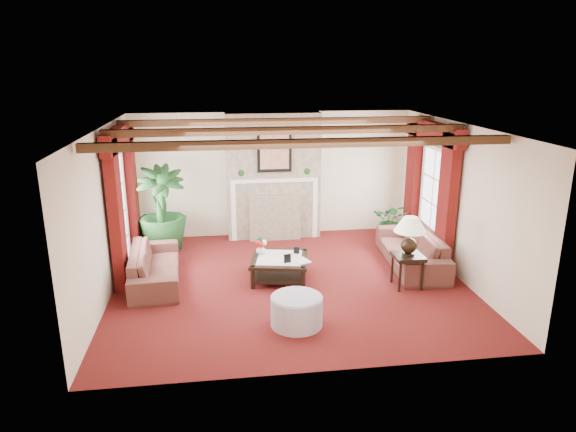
{
  "coord_description": "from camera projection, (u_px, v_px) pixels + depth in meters",
  "views": [
    {
      "loc": [
        -1.16,
        -8.19,
        3.66
      ],
      "look_at": [
        0.02,
        0.4,
        1.09
      ],
      "focal_mm": 32.0,
      "sensor_mm": 36.0,
      "label": 1
    }
  ],
  "objects": [
    {
      "name": "photo_frame_a",
      "position": [
        287.0,
        259.0,
        8.73
      ],
      "size": [
        0.13,
        0.05,
        0.16
      ],
      "primitive_type": null,
      "rotation": [
        0.0,
        0.0,
        0.21
      ],
      "color": "black",
      "rests_on": "coffee_table"
    },
    {
      "name": "photo_frame_b",
      "position": [
        297.0,
        251.0,
        9.16
      ],
      "size": [
        0.1,
        0.05,
        0.13
      ],
      "primitive_type": null,
      "rotation": [
        0.0,
        0.0,
        -0.31
      ],
      "color": "black",
      "rests_on": "coffee_table"
    },
    {
      "name": "side_table",
      "position": [
        407.0,
        270.0,
        8.74
      ],
      "size": [
        0.55,
        0.55,
        0.58
      ],
      "primitive_type": null,
      "rotation": [
        0.0,
        0.0,
        -0.12
      ],
      "color": "black",
      "rests_on": "ground"
    },
    {
      "name": "back_wall",
      "position": [
        272.0,
        174.0,
        11.2
      ],
      "size": [
        6.0,
        0.02,
        2.7
      ],
      "primitive_type": "cube",
      "color": "beige",
      "rests_on": "ground"
    },
    {
      "name": "sofa_left",
      "position": [
        155.0,
        260.0,
        8.89
      ],
      "size": [
        2.14,
        0.89,
        0.8
      ],
      "primitive_type": "imported",
      "rotation": [
        0.0,
        0.0,
        1.64
      ],
      "color": "#370F17",
      "rests_on": "ground"
    },
    {
      "name": "potted_palm",
      "position": [
        162.0,
        228.0,
        10.37
      ],
      "size": [
        1.69,
        2.14,
        0.98
      ],
      "primitive_type": "imported",
      "rotation": [
        0.0,
        0.0,
        0.21
      ],
      "color": "black",
      "rests_on": "ground"
    },
    {
      "name": "ceiling",
      "position": [
        290.0,
        127.0,
        8.21
      ],
      "size": [
        6.0,
        6.0,
        0.0
      ],
      "primitive_type": "plane",
      "rotation": [
        3.14,
        0.0,
        0.0
      ],
      "color": "white",
      "rests_on": "floor"
    },
    {
      "name": "ottoman",
      "position": [
        297.0,
        311.0,
        7.45
      ],
      "size": [
        0.76,
        0.76,
        0.44
      ],
      "primitive_type": "cylinder",
      "color": "#A29AAF",
      "rests_on": "ground"
    },
    {
      "name": "left_wall",
      "position": [
        105.0,
        215.0,
        8.2
      ],
      "size": [
        0.02,
        5.5,
        2.7
      ],
      "primitive_type": "cube",
      "color": "beige",
      "rests_on": "ground"
    },
    {
      "name": "sofa_right",
      "position": [
        412.0,
        243.0,
        9.62
      ],
      "size": [
        2.33,
        1.01,
        0.87
      ],
      "primitive_type": "imported",
      "rotation": [
        0.0,
        0.0,
        -1.65
      ],
      "color": "#370F17",
      "rests_on": "ground"
    },
    {
      "name": "french_door_right",
      "position": [
        438.0,
        148.0,
        9.71
      ],
      "size": [
        0.1,
        1.1,
        2.16
      ],
      "primitive_type": null,
      "color": "white",
      "rests_on": "ground"
    },
    {
      "name": "book",
      "position": [
        297.0,
        255.0,
        8.73
      ],
      "size": [
        0.24,
        0.18,
        0.3
      ],
      "primitive_type": "imported",
      "rotation": [
        0.0,
        0.0,
        0.39
      ],
      "color": "black",
      "rests_on": "coffee_table"
    },
    {
      "name": "fireplace",
      "position": [
        273.0,
        113.0,
        10.63
      ],
      "size": [
        2.0,
        0.52,
        2.7
      ],
      "primitive_type": null,
      "color": "tan",
      "rests_on": "ground"
    },
    {
      "name": "floor",
      "position": [
        290.0,
        282.0,
        8.98
      ],
      "size": [
        6.0,
        6.0,
        0.0
      ],
      "primitive_type": "plane",
      "color": "#4C100D",
      "rests_on": "ground"
    },
    {
      "name": "table_lamp",
      "position": [
        410.0,
        236.0,
        8.56
      ],
      "size": [
        0.54,
        0.54,
        0.68
      ],
      "primitive_type": null,
      "color": "black",
      "rests_on": "side_table"
    },
    {
      "name": "flower_vase",
      "position": [
        261.0,
        250.0,
        9.14
      ],
      "size": [
        0.26,
        0.26,
        0.18
      ],
      "primitive_type": "imported",
      "rotation": [
        0.0,
        0.0,
        -0.23
      ],
      "color": "silver",
      "rests_on": "coffee_table"
    },
    {
      "name": "right_wall",
      "position": [
        459.0,
        202.0,
        8.98
      ],
      "size": [
        0.02,
        5.5,
        2.7
      ],
      "primitive_type": "cube",
      "color": "beige",
      "rests_on": "ground"
    },
    {
      "name": "ceiling_beams",
      "position": [
        290.0,
        131.0,
        8.23
      ],
      "size": [
        6.0,
        3.0,
        0.12
      ],
      "primitive_type": null,
      "color": "#382312",
      "rests_on": "ceiling"
    },
    {
      "name": "curtains_left",
      "position": [
        118.0,
        132.0,
        8.83
      ],
      "size": [
        0.2,
        2.4,
        2.55
      ],
      "primitive_type": null,
      "color": "#440909",
      "rests_on": "ground"
    },
    {
      "name": "french_door_left",
      "position": [
        114.0,
        156.0,
        8.93
      ],
      "size": [
        0.1,
        1.1,
        2.16
      ],
      "primitive_type": null,
      "color": "white",
      "rests_on": "ground"
    },
    {
      "name": "small_plant",
      "position": [
        392.0,
        225.0,
        11.03
      ],
      "size": [
        1.53,
        1.54,
        0.67
      ],
      "primitive_type": "imported",
      "rotation": [
        0.0,
        0.0,
        -0.54
      ],
      "color": "black",
      "rests_on": "ground"
    },
    {
      "name": "coffee_table",
      "position": [
        280.0,
        268.0,
        9.05
      ],
      "size": [
        1.15,
        1.15,
        0.4
      ],
      "primitive_type": null,
      "rotation": [
        0.0,
        0.0,
        -0.2
      ],
      "color": "black",
      "rests_on": "ground"
    },
    {
      "name": "curtains_right",
      "position": [
        434.0,
        126.0,
        9.57
      ],
      "size": [
        0.2,
        2.4,
        2.55
      ],
      "primitive_type": null,
      "color": "#440909",
      "rests_on": "ground"
    }
  ]
}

